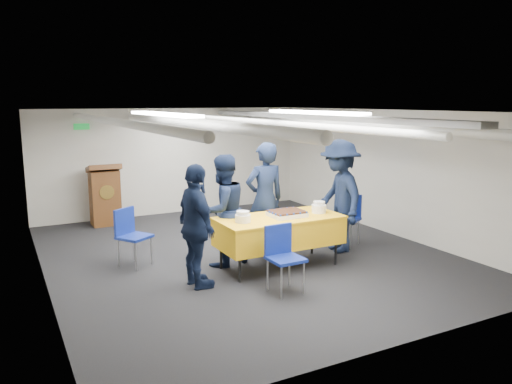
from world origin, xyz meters
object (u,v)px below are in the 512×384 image
(podium, at_px, (105,195))
(chair_right, at_px, (348,214))
(sailor_d, at_px, (339,196))
(sailor_a, at_px, (265,199))
(sheet_cake, at_px, (287,213))
(sailor_b, at_px, (223,210))
(serving_table, at_px, (279,231))
(sailor_c, at_px, (197,226))
(chair_near, at_px, (282,251))
(chair_left, at_px, (130,231))

(podium, distance_m, chair_right, 4.80)
(podium, height_order, sailor_d, sailor_d)
(sailor_a, bearing_deg, sheet_cake, 91.19)
(podium, distance_m, sailor_a, 3.73)
(chair_right, height_order, sailor_b, sailor_b)
(sheet_cake, bearing_deg, serving_table, 163.54)
(sailor_b, height_order, sailor_c, sailor_b)
(serving_table, relative_size, sailor_c, 1.12)
(sheet_cake, xyz_separation_m, sailor_c, (-1.49, -0.17, 0.02))
(chair_near, xyz_separation_m, sailor_b, (-0.26, 1.32, 0.31))
(sheet_cake, relative_size, sailor_b, 0.31)
(sailor_a, relative_size, sailor_b, 1.08)
(sailor_a, bearing_deg, sailor_b, 12.61)
(sheet_cake, distance_m, sailor_a, 0.69)
(sheet_cake, xyz_separation_m, podium, (-1.89, 3.88, -0.20))
(chair_near, relative_size, chair_right, 1.00)
(sailor_b, height_order, sailor_d, sailor_d)
(chair_right, bearing_deg, sailor_b, -179.38)
(serving_table, distance_m, sailor_b, 0.90)
(chair_left, bearing_deg, sailor_b, -26.92)
(sailor_a, bearing_deg, chair_left, -11.82)
(sailor_a, bearing_deg, serving_table, 81.52)
(sailor_a, relative_size, sailor_d, 0.99)
(sailor_a, xyz_separation_m, sailor_d, (1.17, -0.39, 0.01))
(serving_table, xyz_separation_m, chair_right, (1.67, 0.51, -0.03))
(sailor_b, distance_m, sailor_d, 2.00)
(serving_table, relative_size, chair_left, 2.14)
(sheet_cake, xyz_separation_m, sailor_d, (1.17, 0.29, 0.11))
(sheet_cake, relative_size, chair_right, 0.60)
(chair_left, bearing_deg, sailor_d, -14.89)
(sheet_cake, xyz_separation_m, sailor_a, (-0.00, 0.68, 0.10))
(sailor_c, bearing_deg, sheet_cake, -85.64)
(serving_table, relative_size, sailor_a, 1.02)
(serving_table, height_order, podium, podium)
(serving_table, height_order, sailor_a, sailor_a)
(chair_near, height_order, chair_right, same)
(chair_left, relative_size, sailor_c, 0.52)
(sheet_cake, bearing_deg, sailor_b, 147.52)
(serving_table, distance_m, sailor_c, 1.42)
(chair_near, xyz_separation_m, sailor_d, (1.72, 1.09, 0.39))
(podium, distance_m, sailor_b, 3.54)
(serving_table, height_order, sheet_cake, sheet_cake)
(chair_left, bearing_deg, chair_right, -9.53)
(sheet_cake, height_order, chair_left, chair_left)
(chair_left, distance_m, sailor_b, 1.43)
(chair_right, distance_m, sailor_d, 0.61)
(podium, bearing_deg, sailor_b, -72.23)
(chair_near, xyz_separation_m, chair_right, (2.11, 1.34, 0.00))
(chair_right, bearing_deg, podium, 135.92)
(chair_near, distance_m, chair_right, 2.50)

